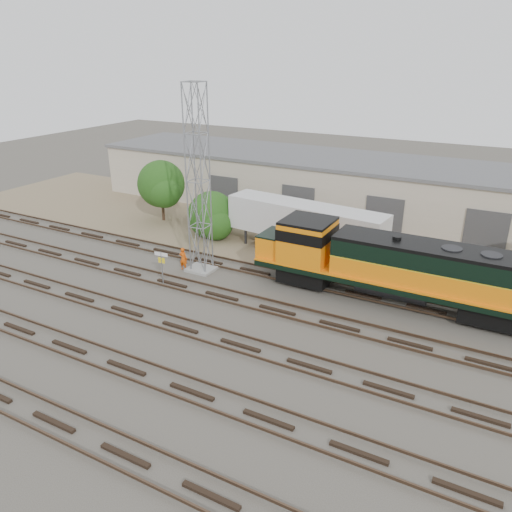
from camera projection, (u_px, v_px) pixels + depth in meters
The scene contains 11 objects.
ground at pixel (266, 322), 29.30m from camera, with size 140.00×140.00×0.00m, color #47423A.
dirt_strip at pixel (349, 242), 41.50m from camera, with size 80.00×16.00×0.02m, color #726047.
tracks at pixel (240, 345), 26.83m from camera, with size 80.00×20.40×0.28m.
warehouse at pixel (379, 190), 46.97m from camera, with size 58.40×10.40×5.30m.
locomotive at pixel (389, 265), 30.85m from camera, with size 17.99×3.16×4.32m.
signal_tower at pixel (198, 185), 33.92m from camera, with size 1.92×1.92×12.98m.
sign_post at pixel (162, 262), 33.33m from camera, with size 0.99×0.14×2.41m.
worker at pixel (183, 259), 36.02m from camera, with size 0.63×0.41×1.72m, color #D94E0C.
semi_trailer at pixel (308, 224), 38.28m from camera, with size 13.07×3.93×3.96m.
tree_west at pixel (162, 186), 45.50m from camera, with size 4.54×4.33×5.66m.
tree_mid at pixel (213, 217), 42.28m from camera, with size 4.32×4.12×4.12m.
Camera 1 is at (11.68, -22.82, 14.71)m, focal length 35.00 mm.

